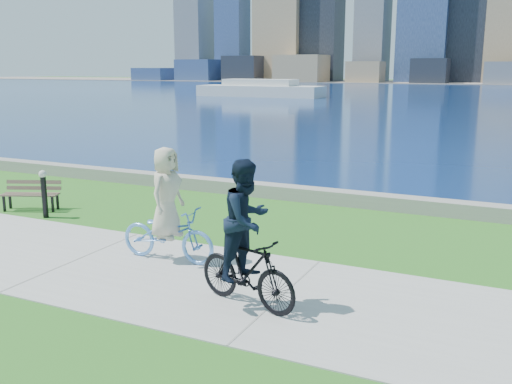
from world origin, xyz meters
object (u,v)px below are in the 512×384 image
park_bench (32,192)px  cyclist_woman (167,219)px  cyclist_man (247,246)px  bollard_lamp (44,191)px

park_bench → cyclist_woman: (5.16, -1.76, 0.35)m
park_bench → cyclist_man: 7.92m
cyclist_woman → cyclist_man: cyclist_man is taller
bollard_lamp → park_bench: bearing=153.4°
cyclist_man → cyclist_woman: bearing=75.8°
bollard_lamp → cyclist_woman: bearing=-17.2°
park_bench → cyclist_man: cyclist_man is taller
bollard_lamp → cyclist_woman: (4.30, -1.33, 0.14)m
bollard_lamp → cyclist_man: bearing=-21.4°
park_bench → cyclist_woman: 5.46m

